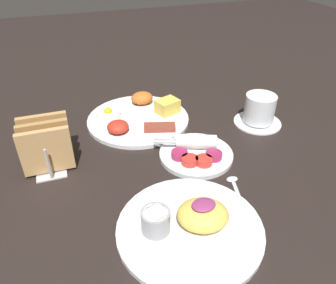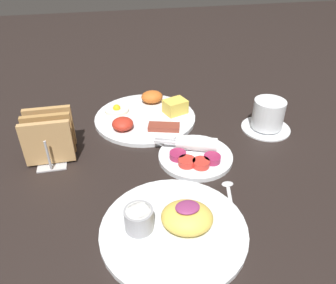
% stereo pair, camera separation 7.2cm
% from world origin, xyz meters
% --- Properties ---
extents(ground_plane, '(3.00, 3.00, 0.00)m').
position_xyz_m(ground_plane, '(0.00, 0.00, 0.00)').
color(ground_plane, black).
extents(plate_breakfast, '(0.26, 0.26, 0.05)m').
position_xyz_m(plate_breakfast, '(0.05, 0.21, 0.01)').
color(plate_breakfast, white).
rests_on(plate_breakfast, ground_plane).
extents(plate_condiments, '(0.16, 0.16, 0.04)m').
position_xyz_m(plate_condiments, '(0.12, 0.02, 0.01)').
color(plate_condiments, white).
rests_on(plate_condiments, ground_plane).
extents(plate_foreground, '(0.25, 0.25, 0.06)m').
position_xyz_m(plate_foreground, '(0.03, -0.17, 0.01)').
color(plate_foreground, white).
rests_on(plate_foreground, ground_plane).
extents(toast_rack, '(0.10, 0.12, 0.10)m').
position_xyz_m(toast_rack, '(-0.18, 0.09, 0.05)').
color(toast_rack, '#B7B7BC').
rests_on(toast_rack, ground_plane).
extents(coffee_cup, '(0.12, 0.12, 0.08)m').
position_xyz_m(coffee_cup, '(0.33, 0.10, 0.04)').
color(coffee_cup, white).
rests_on(coffee_cup, ground_plane).
extents(teaspoon, '(0.04, 0.13, 0.01)m').
position_xyz_m(teaspoon, '(0.16, -0.11, 0.00)').
color(teaspoon, silver).
rests_on(teaspoon, ground_plane).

